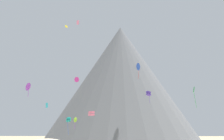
{
  "coord_description": "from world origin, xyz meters",
  "views": [
    {
      "loc": [
        3.08,
        -32.89,
        3.23
      ],
      "look_at": [
        -0.45,
        40.47,
        21.31
      ],
      "focal_mm": 40.75,
      "sensor_mm": 36.0,
      "label": 1
    }
  ],
  "objects_px": {
    "kite_cyan_low": "(47,105)",
    "kite_rainbow_low": "(91,113)",
    "rock_massif": "(121,83)",
    "kite_teal_low": "(68,120)",
    "kite_magenta_mid": "(77,80)",
    "kite_lime_low": "(76,120)",
    "kite_yellow_high": "(66,26)",
    "kite_pink_high": "(78,22)",
    "kite_green_low": "(194,93)",
    "kite_blue_mid": "(138,67)",
    "kite_indigo_low": "(148,94)",
    "kite_violet_mid": "(28,87)"
  },
  "relations": [
    {
      "from": "kite_cyan_low",
      "to": "kite_yellow_high",
      "type": "xyz_separation_m",
      "value": [
        3.85,
        5.43,
        29.66
      ]
    },
    {
      "from": "kite_green_low",
      "to": "kite_indigo_low",
      "type": "bearing_deg",
      "value": 109.5
    },
    {
      "from": "kite_cyan_low",
      "to": "kite_teal_low",
      "type": "bearing_deg",
      "value": 21.24
    },
    {
      "from": "kite_violet_mid",
      "to": "kite_teal_low",
      "type": "height_order",
      "value": "kite_violet_mid"
    },
    {
      "from": "kite_cyan_low",
      "to": "kite_teal_low",
      "type": "distance_m",
      "value": 9.65
    },
    {
      "from": "kite_pink_high",
      "to": "kite_indigo_low",
      "type": "relative_size",
      "value": 0.48
    },
    {
      "from": "kite_teal_low",
      "to": "kite_indigo_low",
      "type": "height_order",
      "value": "kite_indigo_low"
    },
    {
      "from": "kite_cyan_low",
      "to": "kite_violet_mid",
      "type": "distance_m",
      "value": 20.38
    },
    {
      "from": "kite_green_low",
      "to": "kite_lime_low",
      "type": "height_order",
      "value": "kite_green_low"
    },
    {
      "from": "kite_green_low",
      "to": "kite_rainbow_low",
      "type": "relative_size",
      "value": 3.59
    },
    {
      "from": "rock_massif",
      "to": "kite_violet_mid",
      "type": "distance_m",
      "value": 55.03
    },
    {
      "from": "kite_violet_mid",
      "to": "kite_indigo_low",
      "type": "height_order",
      "value": "kite_violet_mid"
    },
    {
      "from": "kite_blue_mid",
      "to": "kite_lime_low",
      "type": "bearing_deg",
      "value": -90.54
    },
    {
      "from": "kite_rainbow_low",
      "to": "kite_indigo_low",
      "type": "relative_size",
      "value": 0.46
    },
    {
      "from": "kite_indigo_low",
      "to": "kite_yellow_high",
      "type": "bearing_deg",
      "value": 22.92
    },
    {
      "from": "kite_pink_high",
      "to": "kite_rainbow_low",
      "type": "distance_m",
      "value": 41.18
    },
    {
      "from": "kite_blue_mid",
      "to": "kite_yellow_high",
      "type": "bearing_deg",
      "value": -120.96
    },
    {
      "from": "kite_indigo_low",
      "to": "kite_blue_mid",
      "type": "bearing_deg",
      "value": -27.42
    },
    {
      "from": "kite_teal_low",
      "to": "kite_indigo_low",
      "type": "bearing_deg",
      "value": 115.08
    },
    {
      "from": "kite_blue_mid",
      "to": "kite_lime_low",
      "type": "height_order",
      "value": "kite_blue_mid"
    },
    {
      "from": "rock_massif",
      "to": "kite_blue_mid",
      "type": "distance_m",
      "value": 26.57
    },
    {
      "from": "kite_blue_mid",
      "to": "kite_magenta_mid",
      "type": "bearing_deg",
      "value": -126.54
    },
    {
      "from": "kite_pink_high",
      "to": "kite_teal_low",
      "type": "distance_m",
      "value": 34.23
    },
    {
      "from": "kite_yellow_high",
      "to": "kite_rainbow_low",
      "type": "relative_size",
      "value": 0.7
    },
    {
      "from": "kite_green_low",
      "to": "kite_yellow_high",
      "type": "bearing_deg",
      "value": 97.29
    },
    {
      "from": "kite_magenta_mid",
      "to": "kite_rainbow_low",
      "type": "relative_size",
      "value": 1.32
    },
    {
      "from": "kite_green_low",
      "to": "kite_magenta_mid",
      "type": "xyz_separation_m",
      "value": [
        -34.72,
        23.36,
        8.73
      ]
    },
    {
      "from": "kite_green_low",
      "to": "kite_teal_low",
      "type": "bearing_deg",
      "value": 105.44
    },
    {
      "from": "kite_teal_low",
      "to": "kite_pink_high",
      "type": "bearing_deg",
      "value": -147.35
    },
    {
      "from": "rock_massif",
      "to": "kite_cyan_low",
      "type": "distance_m",
      "value": 39.5
    },
    {
      "from": "kite_rainbow_low",
      "to": "kite_yellow_high",
      "type": "bearing_deg",
      "value": 159.31
    },
    {
      "from": "kite_cyan_low",
      "to": "kite_magenta_mid",
      "type": "bearing_deg",
      "value": 82.66
    },
    {
      "from": "kite_cyan_low",
      "to": "kite_lime_low",
      "type": "height_order",
      "value": "kite_cyan_low"
    },
    {
      "from": "kite_blue_mid",
      "to": "kite_magenta_mid",
      "type": "distance_m",
      "value": 22.29
    },
    {
      "from": "kite_cyan_low",
      "to": "kite_blue_mid",
      "type": "height_order",
      "value": "kite_blue_mid"
    },
    {
      "from": "kite_violet_mid",
      "to": "kite_pink_high",
      "type": "bearing_deg",
      "value": 171.23
    },
    {
      "from": "kite_magenta_mid",
      "to": "kite_lime_low",
      "type": "relative_size",
      "value": 0.58
    },
    {
      "from": "kite_cyan_low",
      "to": "kite_indigo_low",
      "type": "bearing_deg",
      "value": 19.21
    },
    {
      "from": "kite_violet_mid",
      "to": "kite_teal_low",
      "type": "bearing_deg",
      "value": 170.1
    },
    {
      "from": "rock_massif",
      "to": "kite_cyan_low",
      "type": "bearing_deg",
      "value": -129.14
    },
    {
      "from": "kite_magenta_mid",
      "to": "kite_lime_low",
      "type": "distance_m",
      "value": 20.0
    },
    {
      "from": "rock_massif",
      "to": "kite_magenta_mid",
      "type": "bearing_deg",
      "value": -125.31
    },
    {
      "from": "kite_cyan_low",
      "to": "kite_rainbow_low",
      "type": "distance_m",
      "value": 27.88
    },
    {
      "from": "kite_cyan_low",
      "to": "kite_blue_mid",
      "type": "xyz_separation_m",
      "value": [
        29.8,
        3.15,
        13.29
      ]
    },
    {
      "from": "kite_pink_high",
      "to": "kite_yellow_high",
      "type": "distance_m",
      "value": 6.7
    },
    {
      "from": "kite_pink_high",
      "to": "kite_yellow_high",
      "type": "relative_size",
      "value": 1.51
    },
    {
      "from": "kite_yellow_high",
      "to": "kite_pink_high",
      "type": "bearing_deg",
      "value": -51.25
    },
    {
      "from": "kite_rainbow_low",
      "to": "kite_indigo_low",
      "type": "bearing_deg",
      "value": 73.93
    },
    {
      "from": "rock_massif",
      "to": "kite_teal_low",
      "type": "height_order",
      "value": "rock_massif"
    },
    {
      "from": "kite_teal_low",
      "to": "kite_yellow_high",
      "type": "bearing_deg",
      "value": -106.33
    }
  ]
}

